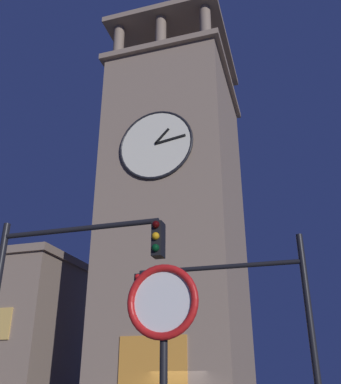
{
  "coord_description": "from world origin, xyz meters",
  "views": [
    {
      "loc": [
        -5.46,
        18.46,
        2.11
      ],
      "look_at": [
        1.66,
        -5.11,
        13.02
      ],
      "focal_mm": 39.98,
      "sensor_mm": 36.0,
      "label": 1
    }
  ],
  "objects_px": {
    "clocktower": "(178,222)",
    "traffic_signal_near": "(47,296)",
    "traffic_signal_mid": "(245,314)",
    "no_horn_sign": "(163,332)"
  },
  "relations": [
    {
      "from": "clocktower",
      "to": "traffic_signal_near",
      "type": "height_order",
      "value": "clocktower"
    },
    {
      "from": "traffic_signal_mid",
      "to": "no_horn_sign",
      "type": "height_order",
      "value": "traffic_signal_mid"
    },
    {
      "from": "traffic_signal_near",
      "to": "traffic_signal_mid",
      "type": "height_order",
      "value": "traffic_signal_near"
    },
    {
      "from": "clocktower",
      "to": "no_horn_sign",
      "type": "height_order",
      "value": "clocktower"
    },
    {
      "from": "traffic_signal_near",
      "to": "traffic_signal_mid",
      "type": "distance_m",
      "value": 4.67
    },
    {
      "from": "no_horn_sign",
      "to": "traffic_signal_mid",
      "type": "bearing_deg",
      "value": -90.32
    },
    {
      "from": "clocktower",
      "to": "no_horn_sign",
      "type": "distance_m",
      "value": 21.63
    },
    {
      "from": "clocktower",
      "to": "no_horn_sign",
      "type": "relative_size",
      "value": 8.18
    },
    {
      "from": "clocktower",
      "to": "traffic_signal_mid",
      "type": "bearing_deg",
      "value": 112.44
    },
    {
      "from": "no_horn_sign",
      "to": "clocktower",
      "type": "bearing_deg",
      "value": -74.69
    }
  ]
}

